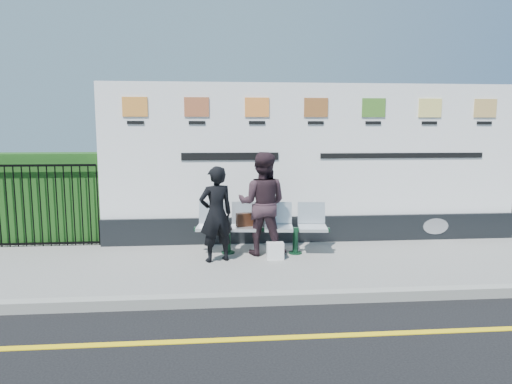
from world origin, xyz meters
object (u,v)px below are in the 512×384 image
at_px(bench, 262,240).
at_px(woman_left, 216,214).
at_px(woman_right, 262,204).
at_px(billboard, 314,174).

relative_size(bench, woman_left, 1.43).
bearing_deg(woman_right, bench, -64.71).
xyz_separation_m(billboard, bench, (-1.09, -0.83, -1.06)).
relative_size(bench, woman_right, 1.27).
distance_m(billboard, bench, 1.73).
xyz_separation_m(billboard, woman_left, (-1.87, -1.23, -0.52)).
xyz_separation_m(woman_left, woman_right, (0.79, 0.36, 0.10)).
relative_size(billboard, woman_left, 5.11).
relative_size(billboard, bench, 3.56).
bearing_deg(billboard, woman_right, -141.14).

